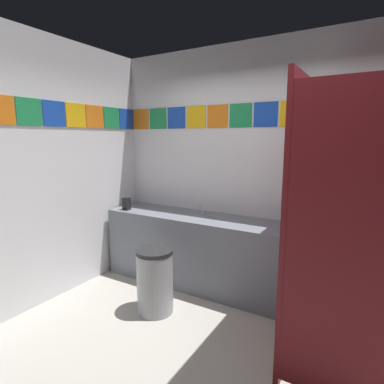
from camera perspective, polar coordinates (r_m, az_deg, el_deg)
name	(u,v)px	position (r m, az deg, el deg)	size (l,w,h in m)	color
ground_plane	(196,365)	(2.78, 0.67, -29.04)	(8.24, 8.24, 0.00)	#B2ADA3
wall_back	(265,169)	(3.61, 13.11, 4.08)	(3.74, 0.09, 2.79)	silver
wall_side	(32,173)	(3.55, -27.18, 3.16)	(0.09, 3.02, 2.79)	silver
vanity_counter	(198,250)	(3.79, 1.07, -10.52)	(2.30, 0.59, 0.84)	slate
faucet_center	(202,210)	(3.73, 1.77, -3.34)	(0.04, 0.10, 0.14)	silver
soap_dispenser	(126,204)	(4.06, -11.86, -2.10)	(0.09, 0.09, 0.16)	black
stall_divider	(321,227)	(2.53, 22.43, -5.98)	(0.92, 1.43, 2.18)	maroon
toilet	(360,306)	(3.24, 28.28, -17.78)	(0.39, 0.49, 0.74)	white
trash_bin	(155,281)	(3.28, -6.77, -15.77)	(0.37, 0.37, 0.66)	#999EA3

